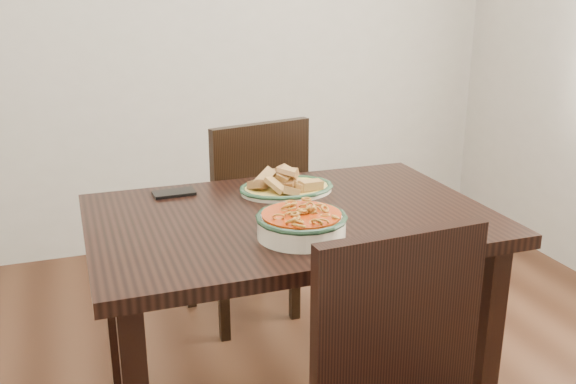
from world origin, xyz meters
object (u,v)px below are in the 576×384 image
object	(u,v)px
chair_far	(249,212)
smartphone	(174,193)
noodle_bowl	(301,221)
fish_plate	(287,179)
dining_table	(290,245)

from	to	relation	value
chair_far	smartphone	size ratio (longest dim) A/B	6.77
chair_far	noodle_bowl	bearing A→B (deg)	70.56
chair_far	smartphone	xyz separation A→B (m)	(-0.37, -0.43, 0.26)
fish_plate	smartphone	xyz separation A→B (m)	(-0.35, 0.09, -0.04)
fish_plate	noodle_bowl	xyz separation A→B (m)	(-0.09, -0.38, -0.00)
smartphone	noodle_bowl	bearing A→B (deg)	-63.74
dining_table	chair_far	world-z (taller)	chair_far
chair_far	noodle_bowl	size ratio (longest dim) A/B	3.60
fish_plate	noodle_bowl	size ratio (longest dim) A/B	1.23
noodle_bowl	smartphone	size ratio (longest dim) A/B	1.88
fish_plate	smartphone	world-z (taller)	fish_plate
chair_far	smartphone	distance (m)	0.62
dining_table	chair_far	xyz separation A→B (m)	(0.08, 0.72, -0.15)
noodle_bowl	smartphone	world-z (taller)	noodle_bowl
fish_plate	smartphone	bearing A→B (deg)	165.12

